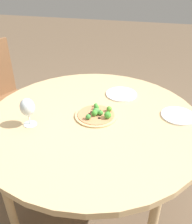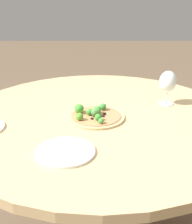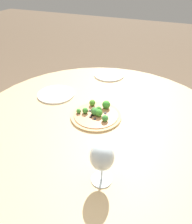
{
  "view_description": "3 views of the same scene",
  "coord_description": "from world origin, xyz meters",
  "px_view_note": "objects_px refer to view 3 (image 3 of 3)",
  "views": [
    {
      "loc": [
        -0.31,
        1.24,
        1.59
      ],
      "look_at": [
        -0.01,
        -0.03,
        0.76
      ],
      "focal_mm": 40.0,
      "sensor_mm": 36.0,
      "label": 1
    },
    {
      "loc": [
        -0.02,
        -1.33,
        1.32
      ],
      "look_at": [
        -0.01,
        -0.03,
        0.76
      ],
      "focal_mm": 50.0,
      "sensor_mm": 36.0,
      "label": 2
    },
    {
      "loc": [
        0.83,
        0.34,
        1.39
      ],
      "look_at": [
        -0.01,
        -0.03,
        0.76
      ],
      "focal_mm": 35.0,
      "sensor_mm": 36.0,
      "label": 3
    }
  ],
  "objects_px": {
    "pizza": "(96,114)",
    "plate_far": "(56,94)",
    "plate_near": "(109,75)",
    "wine_glass": "(102,158)"
  },
  "relations": [
    {
      "from": "pizza",
      "to": "plate_far",
      "type": "distance_m",
      "value": 0.33
    },
    {
      "from": "plate_near",
      "to": "plate_far",
      "type": "distance_m",
      "value": 0.43
    },
    {
      "from": "pizza",
      "to": "wine_glass",
      "type": "relative_size",
      "value": 1.51
    },
    {
      "from": "pizza",
      "to": "plate_near",
      "type": "distance_m",
      "value": 0.5
    },
    {
      "from": "plate_near",
      "to": "plate_far",
      "type": "relative_size",
      "value": 0.95
    },
    {
      "from": "plate_far",
      "to": "wine_glass",
      "type": "bearing_deg",
      "value": 45.84
    },
    {
      "from": "wine_glass",
      "to": "plate_near",
      "type": "relative_size",
      "value": 0.83
    },
    {
      "from": "plate_far",
      "to": "plate_near",
      "type": "bearing_deg",
      "value": 152.44
    },
    {
      "from": "pizza",
      "to": "plate_far",
      "type": "height_order",
      "value": "pizza"
    },
    {
      "from": "pizza",
      "to": "plate_near",
      "type": "relative_size",
      "value": 1.25
    }
  ]
}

